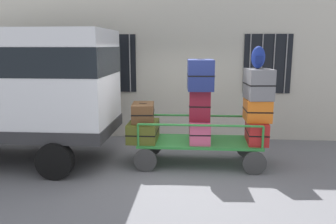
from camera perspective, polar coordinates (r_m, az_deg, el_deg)
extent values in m
plane|color=slate|center=(7.10, 1.40, -9.24)|extent=(40.00, 40.00, 0.00)
cube|color=beige|center=(9.12, 2.32, 11.29)|extent=(12.00, 0.30, 5.00)
cube|color=black|center=(9.21, -9.12, 8.04)|extent=(1.20, 0.04, 1.50)
cylinder|color=gray|center=(9.28, -11.91, 7.97)|extent=(0.03, 0.03, 1.50)
cylinder|color=gray|center=(9.21, -10.10, 8.01)|extent=(0.03, 0.03, 1.50)
cylinder|color=gray|center=(9.14, -8.26, 8.04)|extent=(0.03, 0.03, 1.50)
cylinder|color=gray|center=(9.07, -6.39, 8.07)|extent=(0.03, 0.03, 1.50)
cube|color=black|center=(9.15, 16.29, 7.72)|extent=(1.20, 0.04, 1.50)
cylinder|color=gray|center=(9.03, 13.52, 7.82)|extent=(0.03, 0.03, 1.50)
cylinder|color=gray|center=(9.08, 15.41, 7.75)|extent=(0.03, 0.03, 1.50)
cylinder|color=gray|center=(9.14, 17.27, 7.67)|extent=(0.03, 0.03, 1.50)
cylinder|color=gray|center=(9.21, 19.11, 7.58)|extent=(0.03, 0.03, 1.50)
cube|color=#2D2D30|center=(8.13, -26.02, -2.09)|extent=(4.83, 1.92, 0.24)
cylinder|color=black|center=(6.75, -18.38, -7.76)|extent=(0.70, 0.22, 0.70)
cube|color=#2D8438|center=(7.17, 5.23, -4.98)|extent=(2.50, 1.02, 0.05)
cylinder|color=#383838|center=(6.85, 14.28, -8.31)|extent=(0.46, 0.06, 0.46)
cylinder|color=#383838|center=(7.84, 12.99, -5.77)|extent=(0.46, 0.06, 0.46)
cylinder|color=#383838|center=(6.81, -3.84, -8.09)|extent=(0.46, 0.06, 0.46)
cylinder|color=#383838|center=(7.81, -2.73, -5.56)|extent=(0.46, 0.06, 0.46)
cylinder|color=#2D8438|center=(6.79, 15.59, -4.15)|extent=(0.04, 0.04, 0.44)
cylinder|color=#2D8438|center=(7.68, 14.28, -2.33)|extent=(0.04, 0.04, 0.44)
cylinder|color=#2D8438|center=(6.75, -5.03, -3.87)|extent=(0.04, 0.04, 0.44)
cylinder|color=#2D8438|center=(7.64, -3.89, -2.07)|extent=(0.04, 0.04, 0.44)
cylinder|color=#2D8438|center=(6.60, 5.34, -2.24)|extent=(2.42, 0.04, 0.04)
cylinder|color=#2D8438|center=(7.52, 5.24, -0.61)|extent=(2.42, 0.04, 0.04)
cube|color=#4C5119|center=(7.16, -4.15, -3.17)|extent=(0.59, 0.86, 0.39)
cube|color=black|center=(7.16, -4.15, -3.17)|extent=(0.60, 0.87, 0.02)
cube|color=black|center=(7.11, -4.17, -1.69)|extent=(0.16, 0.03, 0.02)
cube|color=brown|center=(7.08, -4.19, -0.09)|extent=(0.49, 0.68, 0.38)
cube|color=black|center=(7.08, -4.19, -0.09)|extent=(0.50, 0.69, 0.02)
cube|color=black|center=(7.04, -4.21, 1.39)|extent=(0.16, 0.04, 0.02)
cube|color=#CC4C72|center=(7.07, 5.26, -3.17)|extent=(0.44, 0.78, 0.44)
cube|color=black|center=(7.07, 5.26, -3.17)|extent=(0.45, 0.79, 0.02)
cube|color=black|center=(7.02, 5.29, -1.48)|extent=(0.14, 0.04, 0.02)
cube|color=maroon|center=(7.02, 5.33, 1.18)|extent=(0.42, 0.50, 0.62)
cube|color=black|center=(7.02, 5.33, 1.18)|extent=(0.43, 0.51, 0.02)
cube|color=black|center=(6.98, 5.38, 3.64)|extent=(0.15, 0.03, 0.02)
cube|color=navy|center=(6.90, 5.43, 6.21)|extent=(0.54, 0.68, 0.61)
cube|color=black|center=(6.90, 5.43, 6.21)|extent=(0.55, 0.69, 0.02)
cube|color=black|center=(6.88, 5.48, 8.69)|extent=(0.16, 0.04, 0.02)
cube|color=#B21E1E|center=(7.23, 14.58, -3.17)|extent=(0.42, 0.84, 0.44)
cube|color=black|center=(7.23, 14.58, -3.17)|extent=(0.43, 0.85, 0.02)
cube|color=black|center=(7.18, 14.66, -1.50)|extent=(0.14, 0.03, 0.02)
cube|color=orange|center=(7.16, 14.71, 0.35)|extent=(0.50, 0.64, 0.44)
cube|color=black|center=(7.16, 14.71, 0.35)|extent=(0.51, 0.65, 0.02)
cube|color=black|center=(7.13, 14.79, 2.03)|extent=(0.16, 0.03, 0.02)
cube|color=slate|center=(7.09, 14.92, 4.54)|extent=(0.54, 0.72, 0.60)
cube|color=black|center=(7.09, 14.92, 4.54)|extent=(0.55, 0.73, 0.02)
cube|color=black|center=(7.06, 15.04, 6.93)|extent=(0.16, 0.04, 0.02)
ellipsoid|color=navy|center=(7.05, 14.85, 8.83)|extent=(0.27, 0.19, 0.44)
cube|color=navy|center=(6.96, 14.97, 8.43)|extent=(0.14, 0.06, 0.15)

